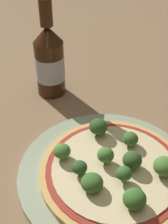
{
  "coord_description": "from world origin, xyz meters",
  "views": [
    {
      "loc": [
        -0.2,
        -0.29,
        0.41
      ],
      "look_at": [
        0.03,
        0.08,
        0.06
      ],
      "focal_mm": 50.0,
      "sensor_mm": 36.0,
      "label": 1
    }
  ],
  "objects": [
    {
      "name": "broccoli_floret_7",
      "position": [
        -0.0,
        -0.1,
        0.04
      ],
      "size": [
        0.03,
        0.03,
        0.03
      ],
      "color": "#6B8E51",
      "rests_on": "pizza"
    },
    {
      "name": "broccoli_floret_8",
      "position": [
        0.01,
        -0.06,
        0.04
      ],
      "size": [
        0.02,
        0.02,
        0.03
      ],
      "color": "#6B8E51",
      "rests_on": "pizza"
    },
    {
      "name": "broccoli_floret_1",
      "position": [
        0.08,
        -0.08,
        0.04
      ],
      "size": [
        0.03,
        0.03,
        0.03
      ],
      "color": "#6B8E51",
      "rests_on": "pizza"
    },
    {
      "name": "broccoli_floret_9",
      "position": [
        0.01,
        -0.01,
        0.04
      ],
      "size": [
        0.03,
        0.03,
        0.03
      ],
      "color": "#6B8E51",
      "rests_on": "pizza"
    },
    {
      "name": "plate",
      "position": [
        0.01,
        -0.02,
        0.01
      ],
      "size": [
        0.3,
        0.3,
        0.01
      ],
      "color": "#93A384",
      "rests_on": "ground_plane"
    },
    {
      "name": "broccoli_floret_4",
      "position": [
        -0.05,
        0.03,
        0.04
      ],
      "size": [
        0.03,
        0.03,
        0.03
      ],
      "color": "#6B8E51",
      "rests_on": "pizza"
    },
    {
      "name": "broccoli_floret_6",
      "position": [
        -0.04,
        -0.05,
        0.04
      ],
      "size": [
        0.03,
        0.03,
        0.03
      ],
      "color": "#6B8E51",
      "rests_on": "pizza"
    },
    {
      "name": "broccoli_floret_5",
      "position": [
        -0.04,
        -0.01,
        0.04
      ],
      "size": [
        0.02,
        0.02,
        0.02
      ],
      "color": "#6B8E51",
      "rests_on": "pizza"
    },
    {
      "name": "pizza",
      "position": [
        0.02,
        -0.03,
        0.02
      ],
      "size": [
        0.24,
        0.24,
        0.01
      ],
      "color": "tan",
      "rests_on": "plate"
    },
    {
      "name": "broccoli_floret_3",
      "position": [
        0.04,
        -0.04,
        0.04
      ],
      "size": [
        0.03,
        0.03,
        0.03
      ],
      "color": "#6B8E51",
      "rests_on": "pizza"
    },
    {
      "name": "ground_plane",
      "position": [
        0.0,
        0.0,
        0.0
      ],
      "size": [
        3.0,
        3.0,
        0.0
      ],
      "primitive_type": "plane",
      "color": "#846647"
    },
    {
      "name": "broccoli_floret_0",
      "position": [
        0.07,
        0.0,
        0.04
      ],
      "size": [
        0.03,
        0.03,
        0.03
      ],
      "color": "#6B8E51",
      "rests_on": "pizza"
    },
    {
      "name": "beer_bottle",
      "position": [
        0.04,
        0.25,
        0.08
      ],
      "size": [
        0.06,
        0.06,
        0.22
      ],
      "color": "#381E0F",
      "rests_on": "ground_plane"
    },
    {
      "name": "broccoli_floret_2",
      "position": [
        0.04,
        0.05,
        0.04
      ],
      "size": [
        0.03,
        0.03,
        0.03
      ],
      "color": "#6B8E51",
      "rests_on": "pizza"
    }
  ]
}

